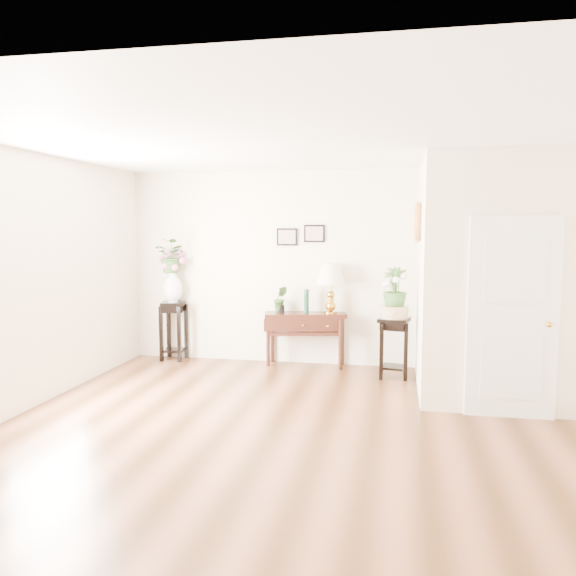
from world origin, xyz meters
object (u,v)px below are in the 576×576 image
(console_table, at_px, (305,339))
(plant_stand_b, at_px, (394,348))
(table_lamp, at_px, (331,289))
(plant_stand_a, at_px, (174,331))

(console_table, relative_size, plant_stand_b, 1.45)
(table_lamp, height_order, plant_stand_a, table_lamp)
(plant_stand_a, bearing_deg, console_table, 0.00)
(console_table, xyz_separation_m, plant_stand_b, (1.25, -0.41, 0.01))
(table_lamp, relative_size, plant_stand_a, 0.82)
(table_lamp, bearing_deg, console_table, 180.00)
(table_lamp, bearing_deg, plant_stand_b, -24.75)
(console_table, relative_size, plant_stand_a, 1.32)
(console_table, height_order, plant_stand_b, plant_stand_b)
(console_table, xyz_separation_m, table_lamp, (0.36, 0.00, 0.74))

